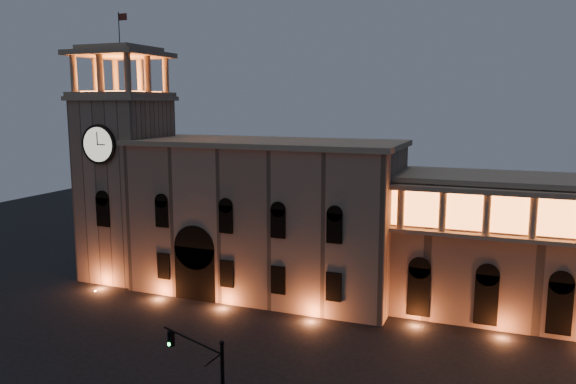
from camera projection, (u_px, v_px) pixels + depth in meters
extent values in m
plane|color=black|center=(180.00, 377.00, 44.97)|extent=(160.00, 160.00, 0.00)
cube|color=#90745E|center=(266.00, 219.00, 64.59)|extent=(30.00, 12.00, 17.00)
cube|color=tan|center=(265.00, 143.00, 63.20)|extent=(30.80, 12.80, 0.60)
cube|color=black|center=(198.00, 273.00, 62.63)|extent=(5.00, 1.40, 6.00)
cylinder|color=black|center=(197.00, 246.00, 62.16)|extent=(5.00, 1.40, 5.00)
cube|color=orange|center=(197.00, 275.00, 62.48)|extent=(4.20, 0.20, 5.00)
cube|color=#90745E|center=(126.00, 190.00, 69.88)|extent=(9.00, 9.00, 22.00)
cube|color=tan|center=(122.00, 99.00, 68.11)|extent=(9.80, 9.80, 0.50)
cylinder|color=black|center=(99.00, 144.00, 64.63)|extent=(4.60, 0.35, 4.60)
cylinder|color=beige|center=(98.00, 144.00, 64.50)|extent=(4.00, 0.12, 4.00)
cube|color=tan|center=(122.00, 94.00, 68.03)|extent=(9.40, 9.40, 0.50)
cube|color=orange|center=(122.00, 92.00, 67.98)|extent=(6.80, 6.80, 0.15)
cylinder|color=tan|center=(74.00, 74.00, 65.51)|extent=(0.76, 0.76, 4.20)
cylinder|color=tan|center=(100.00, 73.00, 64.16)|extent=(0.76, 0.76, 4.20)
cylinder|color=tan|center=(128.00, 72.00, 62.80)|extent=(0.76, 0.76, 4.20)
cylinder|color=tan|center=(116.00, 76.00, 72.51)|extent=(0.76, 0.76, 4.20)
cylinder|color=tan|center=(140.00, 76.00, 71.15)|extent=(0.76, 0.76, 4.20)
cylinder|color=tan|center=(166.00, 75.00, 69.80)|extent=(0.76, 0.76, 4.20)
cylinder|color=tan|center=(96.00, 75.00, 69.01)|extent=(0.76, 0.76, 4.20)
cylinder|color=tan|center=(148.00, 74.00, 66.30)|extent=(0.76, 0.76, 4.20)
cube|color=tan|center=(120.00, 54.00, 67.28)|extent=(9.80, 9.80, 0.60)
cube|color=tan|center=(120.00, 49.00, 67.18)|extent=(7.50, 7.50, 0.60)
cylinder|color=black|center=(119.00, 29.00, 66.82)|extent=(0.10, 0.10, 4.00)
plane|color=maroon|center=(123.00, 17.00, 66.38)|extent=(1.20, 0.00, 1.20)
cylinder|color=tan|center=(401.00, 208.00, 55.18)|extent=(0.70, 0.70, 4.00)
cylinder|color=tan|center=(443.00, 211.00, 53.75)|extent=(0.70, 0.70, 4.00)
cylinder|color=tan|center=(487.00, 214.00, 52.33)|extent=(0.70, 0.70, 4.00)
cylinder|color=tan|center=(533.00, 217.00, 50.90)|extent=(0.70, 0.70, 4.00)
sphere|color=black|center=(222.00, 343.00, 32.21)|extent=(0.32, 0.32, 0.32)
cylinder|color=black|center=(192.00, 340.00, 34.26)|extent=(5.36, 2.27, 0.14)
cube|color=black|center=(171.00, 339.00, 35.82)|extent=(0.44, 0.43, 0.97)
cylinder|color=#0CE53F|center=(169.00, 344.00, 35.74)|extent=(0.23, 0.16, 0.21)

